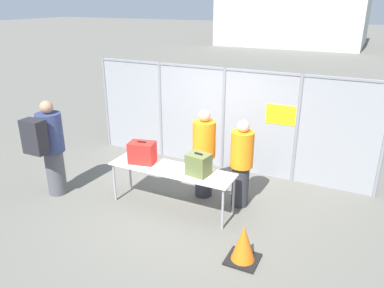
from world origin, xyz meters
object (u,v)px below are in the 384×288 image
(suitcase_red, at_px, (142,153))
(suitcase_olive, at_px, (199,165))
(inspection_table, at_px, (172,172))
(security_worker_near, at_px, (204,153))
(traveler_hooded, at_px, (49,145))
(security_worker_far, at_px, (241,163))
(utility_trailer, at_px, (284,120))
(traffic_cone, at_px, (243,245))

(suitcase_red, bearing_deg, suitcase_olive, -0.61)
(inspection_table, height_order, suitcase_red, suitcase_red)
(inspection_table, distance_m, security_worker_near, 0.76)
(suitcase_olive, height_order, traveler_hooded, traveler_hooded)
(inspection_table, distance_m, security_worker_far, 1.25)
(security_worker_far, bearing_deg, traveler_hooded, -4.05)
(suitcase_olive, relative_size, utility_trailer, 0.09)
(inspection_table, xyz_separation_m, suitcase_red, (-0.60, 0.00, 0.25))
(suitcase_red, xyz_separation_m, traffic_cone, (2.25, -0.87, -0.70))
(inspection_table, height_order, traffic_cone, inspection_table)
(traveler_hooded, xyz_separation_m, utility_trailer, (3.17, 5.42, -0.61))
(suitcase_red, bearing_deg, traffic_cone, -21.04)
(security_worker_near, relative_size, utility_trailer, 0.39)
(suitcase_red, xyz_separation_m, suitcase_olive, (1.13, -0.01, -0.01))
(inspection_table, relative_size, suitcase_red, 4.47)
(inspection_table, relative_size, utility_trailer, 0.51)
(traveler_hooded, distance_m, traffic_cone, 4.01)
(security_worker_far, bearing_deg, suitcase_red, -3.25)
(suitcase_red, relative_size, suitcase_olive, 1.26)
(suitcase_red, bearing_deg, traveler_hooded, -161.11)
(inspection_table, distance_m, traveler_hooded, 2.37)
(inspection_table, height_order, suitcase_olive, suitcase_olive)
(utility_trailer, bearing_deg, suitcase_red, -107.14)
(traveler_hooded, height_order, security_worker_far, traveler_hooded)
(suitcase_olive, height_order, security_worker_far, security_worker_far)
(traveler_hooded, bearing_deg, inspection_table, 8.11)
(inspection_table, bearing_deg, suitcase_red, 179.89)
(traveler_hooded, bearing_deg, suitcase_olive, 5.31)
(inspection_table, xyz_separation_m, traveler_hooded, (-2.28, -0.57, 0.31))
(suitcase_red, bearing_deg, security_worker_near, 35.83)
(security_worker_near, bearing_deg, traveler_hooded, 8.18)
(inspection_table, relative_size, suitcase_olive, 5.61)
(security_worker_near, height_order, utility_trailer, security_worker_near)
(inspection_table, height_order, utility_trailer, inspection_table)
(traveler_hooded, distance_m, utility_trailer, 6.31)
(suitcase_olive, bearing_deg, inspection_table, 178.81)
(inspection_table, distance_m, suitcase_red, 0.65)
(suitcase_red, xyz_separation_m, utility_trailer, (1.49, 4.84, -0.56))
(inspection_table, height_order, security_worker_near, security_worker_near)
(security_worker_near, height_order, traffic_cone, security_worker_near)
(utility_trailer, bearing_deg, security_worker_far, -87.51)
(suitcase_red, height_order, security_worker_near, security_worker_near)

